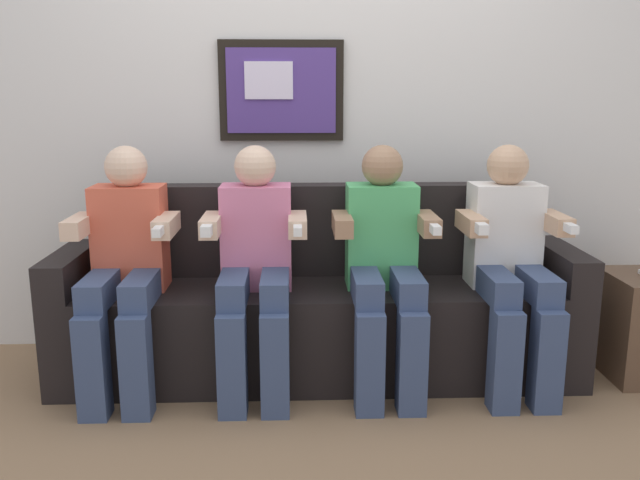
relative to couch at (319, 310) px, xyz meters
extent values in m
plane|color=#8C6B4C|center=(0.00, -0.33, -0.31)|extent=(6.32, 6.32, 0.00)
cube|color=silver|center=(0.00, 0.44, 0.99)|extent=(4.86, 0.05, 2.60)
cube|color=black|center=(-0.18, 0.40, 1.04)|extent=(0.63, 0.03, 0.50)
cube|color=#4C337F|center=(-0.18, 0.38, 1.04)|extent=(0.55, 0.02, 0.42)
cube|color=silver|center=(-0.24, 0.37, 1.09)|extent=(0.24, 0.02, 0.18)
cube|color=black|center=(0.00, -0.04, -0.09)|extent=(2.18, 0.58, 0.45)
cube|color=black|center=(0.00, 0.18, 0.36)|extent=(2.18, 0.14, 0.45)
cube|color=black|center=(-1.16, -0.04, 0.00)|extent=(0.14, 0.58, 0.62)
cube|color=black|center=(1.16, -0.04, 0.00)|extent=(0.14, 0.58, 0.62)
cube|color=#D8593F|center=(-0.87, -0.05, 0.38)|extent=(0.32, 0.20, 0.48)
sphere|color=beige|center=(-0.87, -0.05, 0.70)|extent=(0.19, 0.19, 0.19)
cube|color=#38476B|center=(-0.96, -0.25, 0.20)|extent=(0.12, 0.40, 0.12)
cube|color=#38476B|center=(-0.78, -0.25, 0.20)|extent=(0.12, 0.40, 0.12)
cube|color=#38476B|center=(-0.96, -0.45, -0.09)|extent=(0.12, 0.12, 0.45)
cube|color=#38476B|center=(-0.78, -0.45, -0.09)|extent=(0.12, 0.12, 0.45)
cube|color=beige|center=(-1.06, -0.17, 0.46)|extent=(0.08, 0.28, 0.08)
cube|color=beige|center=(-0.68, -0.17, 0.46)|extent=(0.08, 0.28, 0.08)
cube|color=white|center=(-0.68, -0.33, 0.47)|extent=(0.04, 0.13, 0.04)
cube|color=pink|center=(-0.29, -0.05, 0.38)|extent=(0.32, 0.20, 0.48)
sphere|color=beige|center=(-0.29, -0.05, 0.70)|extent=(0.19, 0.19, 0.19)
cube|color=#38476B|center=(-0.38, -0.25, 0.20)|extent=(0.12, 0.40, 0.12)
cube|color=#38476B|center=(-0.20, -0.25, 0.20)|extent=(0.12, 0.40, 0.12)
cube|color=#38476B|center=(-0.38, -0.45, -0.09)|extent=(0.12, 0.12, 0.45)
cube|color=#38476B|center=(-0.20, -0.45, -0.09)|extent=(0.12, 0.12, 0.45)
cube|color=beige|center=(-0.48, -0.17, 0.46)|extent=(0.08, 0.28, 0.08)
cube|color=beige|center=(-0.10, -0.17, 0.46)|extent=(0.08, 0.28, 0.08)
cube|color=white|center=(-0.10, -0.33, 0.47)|extent=(0.04, 0.13, 0.04)
cube|color=white|center=(-0.48, -0.33, 0.47)|extent=(0.04, 0.10, 0.04)
cube|color=#4CB266|center=(0.29, -0.05, 0.38)|extent=(0.32, 0.20, 0.48)
sphere|color=#9E7556|center=(0.29, -0.05, 0.70)|extent=(0.19, 0.19, 0.19)
cube|color=#38476B|center=(0.20, -0.25, 0.20)|extent=(0.12, 0.40, 0.12)
cube|color=#38476B|center=(0.38, -0.25, 0.20)|extent=(0.12, 0.40, 0.12)
cube|color=#38476B|center=(0.20, -0.45, -0.09)|extent=(0.12, 0.12, 0.45)
cube|color=#38476B|center=(0.38, -0.45, -0.09)|extent=(0.12, 0.12, 0.45)
cube|color=#9E7556|center=(0.10, -0.17, 0.46)|extent=(0.08, 0.28, 0.08)
cube|color=#9E7556|center=(0.48, -0.17, 0.46)|extent=(0.08, 0.28, 0.08)
cube|color=white|center=(0.48, -0.33, 0.47)|extent=(0.04, 0.13, 0.04)
cube|color=white|center=(0.87, -0.05, 0.38)|extent=(0.32, 0.20, 0.48)
sphere|color=tan|center=(0.87, -0.05, 0.70)|extent=(0.19, 0.19, 0.19)
cube|color=#38476B|center=(0.78, -0.25, 0.20)|extent=(0.12, 0.40, 0.12)
cube|color=#38476B|center=(0.96, -0.25, 0.20)|extent=(0.12, 0.40, 0.12)
cube|color=#38476B|center=(0.78, -0.45, -0.09)|extent=(0.12, 0.12, 0.45)
cube|color=#38476B|center=(0.96, -0.45, -0.09)|extent=(0.12, 0.12, 0.45)
cube|color=tan|center=(0.68, -0.17, 0.46)|extent=(0.08, 0.28, 0.08)
cube|color=tan|center=(1.06, -0.17, 0.46)|extent=(0.08, 0.28, 0.08)
cube|color=white|center=(1.06, -0.33, 0.47)|extent=(0.04, 0.13, 0.04)
cube|color=white|center=(0.68, -0.33, 0.47)|extent=(0.04, 0.10, 0.04)
camera|label=1|loc=(-0.11, -3.07, 1.03)|focal=37.46mm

